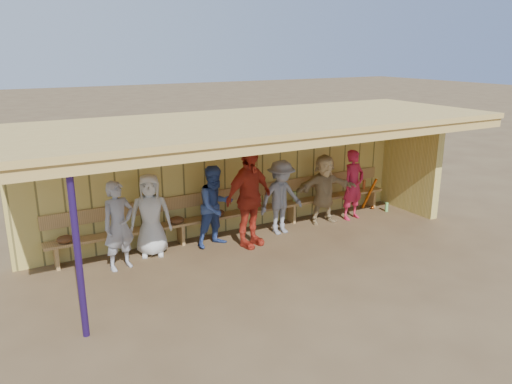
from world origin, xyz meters
TOP-DOWN VIEW (x-y plane):
  - ground at (0.00, 0.00)m, footprint 90.00×90.00m
  - player_a at (-2.61, 0.50)m, footprint 0.65×0.51m
  - player_b at (-1.95, 0.81)m, footprint 0.87×0.70m
  - player_c at (-0.72, 0.65)m, footprint 0.87×0.73m
  - player_d at (-0.17, 0.32)m, footprint 1.22×0.78m
  - player_e at (0.72, 0.59)m, footprint 1.02×0.62m
  - player_f at (1.90, 0.70)m, footprint 1.47×0.69m
  - player_g at (2.61, 0.58)m, footprint 0.62×0.45m
  - dugout_structure at (0.39, 0.69)m, footprint 8.80×3.20m
  - bench at (0.00, 1.12)m, footprint 7.60×0.34m
  - dugout_equipment at (-0.80, 0.99)m, footprint 7.26×0.62m

SIDE VIEW (x-z plane):
  - ground at x=0.00m, z-range 0.00..0.00m
  - dugout_equipment at x=-0.80m, z-range 0.09..0.89m
  - bench at x=0.00m, z-range 0.06..0.99m
  - player_f at x=1.90m, z-range 0.00..1.52m
  - player_e at x=0.72m, z-range 0.00..1.54m
  - player_b at x=-1.95m, z-range 0.00..1.54m
  - player_g at x=2.61m, z-range 0.00..1.57m
  - player_a at x=-2.61m, z-range 0.00..1.57m
  - player_c at x=-0.72m, z-range 0.00..1.59m
  - player_d at x=-0.17m, z-range 0.00..1.93m
  - dugout_structure at x=0.39m, z-range 0.44..2.94m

